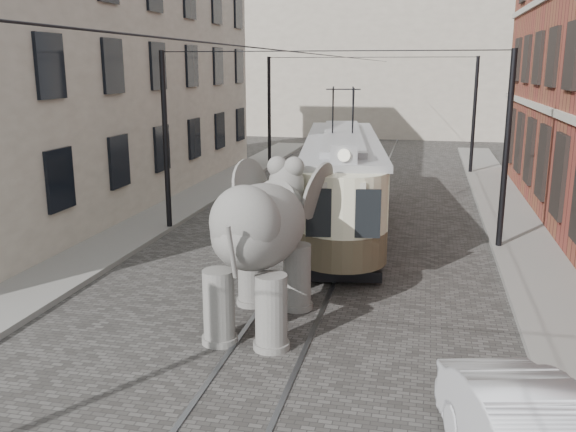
# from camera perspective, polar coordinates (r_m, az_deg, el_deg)

# --- Properties ---
(ground) EXTENTS (120.00, 120.00, 0.00)m
(ground) POSITION_cam_1_polar(r_m,az_deg,el_deg) (14.60, 0.34, -8.50)
(ground) COLOR #474441
(tram_rails) EXTENTS (1.54, 80.00, 0.02)m
(tram_rails) POSITION_cam_1_polar(r_m,az_deg,el_deg) (14.60, 0.34, -8.46)
(tram_rails) COLOR slate
(tram_rails) RESTS_ON ground
(sidewalk_right) EXTENTS (2.00, 60.00, 0.15)m
(sidewalk_right) POSITION_cam_1_polar(r_m,az_deg,el_deg) (14.63, 24.31, -9.41)
(sidewalk_right) COLOR slate
(sidewalk_right) RESTS_ON ground
(sidewalk_left) EXTENTS (2.00, 60.00, 0.15)m
(sidewalk_left) POSITION_cam_1_polar(r_m,az_deg,el_deg) (17.08, -21.62, -5.89)
(sidewalk_left) COLOR slate
(sidewalk_left) RESTS_ON ground
(stucco_building) EXTENTS (7.00, 24.00, 10.00)m
(stucco_building) POSITION_cam_1_polar(r_m,az_deg,el_deg) (27.05, -18.68, 11.87)
(stucco_building) COLOR gray
(stucco_building) RESTS_ON ground
(distant_block) EXTENTS (28.00, 10.00, 14.00)m
(distant_block) POSITION_cam_1_polar(r_m,az_deg,el_deg) (53.32, 9.83, 15.05)
(distant_block) COLOR gray
(distant_block) RESTS_ON ground
(catenary) EXTENTS (11.00, 30.20, 6.00)m
(catenary) POSITION_cam_1_polar(r_m,az_deg,el_deg) (18.64, 3.02, 5.90)
(catenary) COLOR black
(catenary) RESTS_ON ground
(tram) EXTENTS (4.16, 12.32, 4.80)m
(tram) POSITION_cam_1_polar(r_m,az_deg,el_deg) (21.34, 4.98, 5.22)
(tram) COLOR beige
(tram) RESTS_ON ground
(elephant) EXTENTS (3.27, 5.70, 3.43)m
(elephant) POSITION_cam_1_polar(r_m,az_deg,el_deg) (13.19, -2.59, -3.05)
(elephant) COLOR #5F5D58
(elephant) RESTS_ON ground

